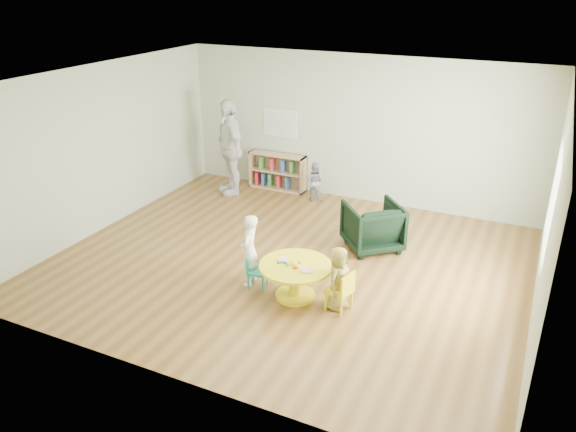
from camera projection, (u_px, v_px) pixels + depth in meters
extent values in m
plane|color=brown|center=(289.00, 262.00, 8.72)|extent=(7.00, 7.00, 0.00)
cube|color=white|center=(289.00, 84.00, 7.62)|extent=(7.00, 6.00, 0.10)
cube|color=#A9B69C|center=(356.00, 129.00, 10.65)|extent=(7.00, 0.10, 2.80)
cube|color=#A9B69C|center=(163.00, 267.00, 5.67)|extent=(7.00, 0.10, 2.80)
cube|color=#A9B69C|center=(103.00, 148.00, 9.53)|extent=(0.10, 6.00, 2.80)
cube|color=#A9B69C|center=(550.00, 219.00, 6.79)|extent=(0.10, 6.00, 2.80)
cube|color=silver|center=(551.00, 203.00, 7.00)|extent=(0.02, 1.60, 1.30)
cylinder|color=yellow|center=(295.00, 282.00, 7.71)|extent=(0.18, 0.18, 0.46)
cylinder|color=yellow|center=(295.00, 295.00, 7.79)|extent=(0.56, 0.56, 0.04)
cylinder|color=yellow|center=(295.00, 266.00, 7.61)|extent=(1.00, 1.00, 0.04)
cylinder|color=pink|center=(283.00, 259.00, 7.73)|extent=(0.15, 0.15, 0.01)
cylinder|color=pink|center=(306.00, 270.00, 7.45)|extent=(0.17, 0.17, 0.01)
cylinder|color=yellow|center=(293.00, 264.00, 7.58)|extent=(0.11, 0.12, 0.04)
cylinder|color=#167E2D|center=(287.00, 265.00, 7.56)|extent=(0.05, 0.05, 0.02)
cylinder|color=#167E2D|center=(299.00, 263.00, 7.61)|extent=(0.05, 0.05, 0.02)
cube|color=red|center=(295.00, 268.00, 7.50)|extent=(0.06, 0.05, 0.02)
cube|color=orange|center=(295.00, 266.00, 7.55)|extent=(0.07, 0.06, 0.02)
cube|color=blue|center=(285.00, 263.00, 7.64)|extent=(0.06, 0.05, 0.02)
cube|color=#167E2D|center=(279.00, 263.00, 7.64)|extent=(0.06, 0.07, 0.02)
cube|color=teal|center=(258.00, 271.00, 7.95)|extent=(0.31, 0.31, 0.04)
cube|color=teal|center=(250.00, 262.00, 7.92)|extent=(0.08, 0.27, 0.23)
cylinder|color=teal|center=(253.00, 275.00, 8.12)|extent=(0.03, 0.03, 0.23)
cylinder|color=teal|center=(249.00, 282.00, 7.93)|extent=(0.03, 0.03, 0.23)
cylinder|color=teal|center=(267.00, 277.00, 8.07)|extent=(0.03, 0.03, 0.23)
cylinder|color=teal|center=(263.00, 284.00, 7.88)|extent=(0.03, 0.03, 0.23)
cube|color=yellow|center=(339.00, 291.00, 7.40)|extent=(0.37, 0.37, 0.04)
cube|color=yellow|center=(348.00, 284.00, 7.26)|extent=(0.10, 0.31, 0.27)
cylinder|color=yellow|center=(341.00, 308.00, 7.30)|extent=(0.04, 0.04, 0.27)
cylinder|color=yellow|center=(351.00, 300.00, 7.47)|extent=(0.04, 0.04, 0.27)
cylinder|color=yellow|center=(326.00, 301.00, 7.44)|extent=(0.04, 0.04, 0.27)
cylinder|color=yellow|center=(336.00, 294.00, 7.62)|extent=(0.04, 0.04, 0.27)
cube|color=tan|center=(252.00, 168.00, 11.77)|extent=(0.03, 0.30, 0.75)
cube|color=tan|center=(303.00, 176.00, 11.31)|extent=(0.03, 0.30, 0.75)
cube|color=tan|center=(278.00, 188.00, 11.69)|extent=(1.20, 0.30, 0.03)
cube|color=tan|center=(277.00, 155.00, 11.40)|extent=(1.20, 0.30, 0.03)
cube|color=tan|center=(277.00, 171.00, 11.54)|extent=(1.14, 0.28, 0.03)
cube|color=tan|center=(280.00, 169.00, 11.66)|extent=(1.20, 0.02, 0.75)
cube|color=#BB323E|center=(258.00, 178.00, 11.78)|extent=(0.04, 0.18, 0.26)
cube|color=#3160AD|center=(264.00, 179.00, 11.72)|extent=(0.04, 0.18, 0.26)
cube|color=#418E43|center=(271.00, 180.00, 11.66)|extent=(0.04, 0.18, 0.26)
cube|color=#BB323E|center=(279.00, 181.00, 11.58)|extent=(0.04, 0.18, 0.26)
cube|color=#3160AD|center=(288.00, 182.00, 11.50)|extent=(0.04, 0.18, 0.26)
cube|color=#418E43|center=(262.00, 163.00, 11.60)|extent=(0.04, 0.18, 0.26)
cube|color=#BB323E|center=(273.00, 164.00, 11.50)|extent=(0.04, 0.18, 0.26)
cube|color=#3160AD|center=(284.00, 166.00, 11.41)|extent=(0.04, 0.18, 0.26)
cube|color=#418E43|center=(292.00, 167.00, 11.33)|extent=(0.04, 0.18, 0.26)
cube|color=white|center=(280.00, 123.00, 11.28)|extent=(0.74, 0.01, 0.54)
cube|color=red|center=(280.00, 123.00, 11.28)|extent=(0.70, 0.00, 0.50)
imported|color=black|center=(373.00, 226.00, 9.03)|extent=(1.18, 1.18, 0.77)
imported|color=white|center=(250.00, 250.00, 7.93)|extent=(0.32, 0.43, 1.06)
imported|color=yellow|center=(338.00, 278.00, 7.37)|extent=(0.30, 0.45, 0.89)
imported|color=#1C2047|center=(314.00, 181.00, 10.95)|extent=(0.38, 0.30, 0.78)
imported|color=white|center=(230.00, 147.00, 11.10)|extent=(1.17, 1.07, 1.92)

